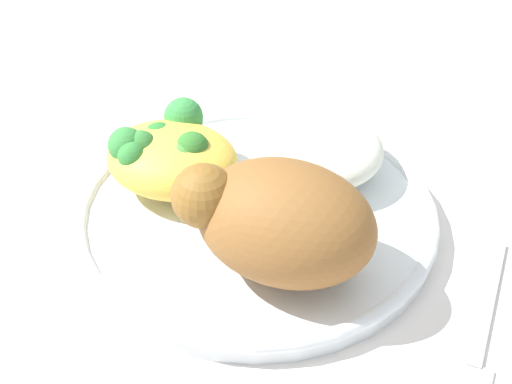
% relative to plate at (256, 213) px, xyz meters
% --- Properties ---
extents(ground_plane, '(2.00, 2.00, 0.00)m').
position_rel_plate_xyz_m(ground_plane, '(0.00, 0.00, -0.01)').
color(ground_plane, silver).
extents(plate, '(0.25, 0.25, 0.02)m').
position_rel_plate_xyz_m(plate, '(0.00, 0.00, 0.00)').
color(plate, white).
rests_on(plate, ground_plane).
extents(roasted_chicken, '(0.12, 0.08, 0.07)m').
position_rel_plate_xyz_m(roasted_chicken, '(-0.04, 0.05, 0.05)').
color(roasted_chicken, brown).
rests_on(roasted_chicken, plate).
extents(rice_pile, '(0.08, 0.09, 0.03)m').
position_rel_plate_xyz_m(rice_pile, '(-0.03, -0.05, 0.03)').
color(rice_pile, white).
rests_on(rice_pile, plate).
extents(mac_cheese_with_broccoli, '(0.09, 0.08, 0.05)m').
position_rel_plate_xyz_m(mac_cheese_with_broccoli, '(0.06, -0.00, 0.03)').
color(mac_cheese_with_broccoli, yellow).
rests_on(mac_cheese_with_broccoli, plate).
extents(fork, '(0.02, 0.14, 0.01)m').
position_rel_plate_xyz_m(fork, '(-0.16, 0.04, -0.01)').
color(fork, '#B2B2B7').
rests_on(fork, ground_plane).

